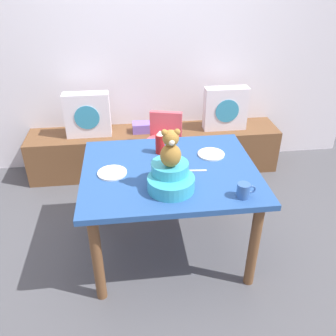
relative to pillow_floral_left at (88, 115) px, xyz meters
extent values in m
plane|color=#4C4C51|center=(0.66, -1.23, -0.68)|extent=(8.00, 8.00, 0.00)
cube|color=silver|center=(0.66, 0.29, 0.62)|extent=(4.40, 0.10, 2.60)
cube|color=brown|center=(0.66, 0.02, -0.45)|extent=(2.60, 0.44, 0.46)
cube|color=silver|center=(0.00, 0.00, 0.00)|extent=(0.44, 0.14, 0.44)
cylinder|color=teal|center=(0.00, -0.07, 0.00)|extent=(0.24, 0.01, 0.24)
cube|color=silver|center=(1.39, 0.00, 0.00)|extent=(0.44, 0.14, 0.44)
cylinder|color=teal|center=(1.39, -0.07, 0.00)|extent=(0.24, 0.01, 0.24)
cube|color=#7D62CB|center=(0.53, 0.02, -0.17)|extent=(0.20, 0.14, 0.10)
cube|color=#264C8C|center=(0.66, -1.23, 0.04)|extent=(1.22, 1.00, 0.04)
cylinder|color=brown|center=(0.14, -1.64, -0.33)|extent=(0.07, 0.07, 0.70)
cylinder|color=brown|center=(1.18, -1.64, -0.33)|extent=(0.07, 0.07, 0.70)
cylinder|color=brown|center=(0.14, -0.82, -0.33)|extent=(0.07, 0.07, 0.70)
cylinder|color=brown|center=(1.18, -0.82, -0.33)|extent=(0.07, 0.07, 0.70)
cylinder|color=#D84C59|center=(0.71, -0.43, -0.17)|extent=(0.34, 0.34, 0.10)
cube|color=#D84C59|center=(0.74, -0.29, -0.01)|extent=(0.30, 0.12, 0.24)
cube|color=white|center=(0.66, -0.60, -0.10)|extent=(0.34, 0.27, 0.02)
cylinder|color=silver|center=(0.57, -0.57, -0.45)|extent=(0.03, 0.03, 0.46)
cylinder|color=silver|center=(0.85, -0.57, -0.45)|extent=(0.03, 0.03, 0.46)
cylinder|color=silver|center=(0.57, -0.29, -0.45)|extent=(0.03, 0.03, 0.46)
cylinder|color=silver|center=(0.85, -0.29, -0.45)|extent=(0.03, 0.03, 0.46)
cylinder|color=#35A2BB|center=(0.64, -1.48, 0.10)|extent=(0.30, 0.30, 0.09)
cylinder|color=#35A2BB|center=(0.64, -1.42, 0.18)|extent=(0.24, 0.24, 0.07)
ellipsoid|color=olive|center=(0.64, -1.46, 0.29)|extent=(0.13, 0.11, 0.15)
sphere|color=olive|center=(0.64, -1.46, 0.41)|extent=(0.10, 0.10, 0.10)
sphere|color=beige|center=(0.64, -1.50, 0.40)|extent=(0.04, 0.04, 0.04)
sphere|color=olive|center=(0.60, -1.46, 0.45)|extent=(0.04, 0.04, 0.04)
sphere|color=olive|center=(0.67, -1.46, 0.45)|extent=(0.04, 0.04, 0.04)
cylinder|color=red|center=(0.62, -0.98, 0.13)|extent=(0.07, 0.07, 0.15)
cone|color=white|center=(0.62, -0.98, 0.23)|extent=(0.06, 0.06, 0.03)
cylinder|color=#335999|center=(1.06, -1.61, 0.11)|extent=(0.08, 0.08, 0.09)
torus|color=#335999|center=(1.12, -1.61, 0.11)|extent=(0.06, 0.01, 0.06)
cylinder|color=white|center=(0.26, -1.24, 0.07)|extent=(0.20, 0.20, 0.01)
cylinder|color=white|center=(0.99, -1.06, 0.07)|extent=(0.20, 0.20, 0.01)
cube|color=silver|center=(0.83, -1.27, 0.06)|extent=(0.17, 0.03, 0.01)
camera|label=1|loc=(0.39, -3.33, 1.33)|focal=37.81mm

